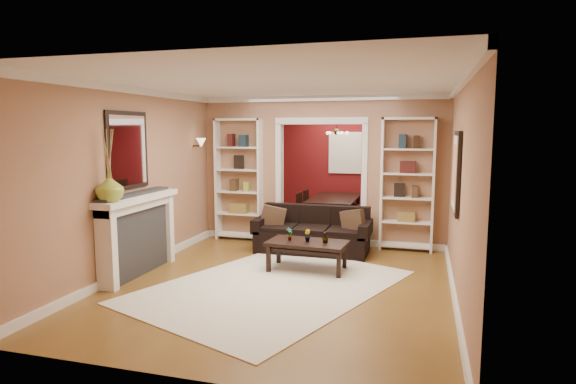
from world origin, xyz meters
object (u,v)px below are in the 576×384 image
(bookshelf_left, at_px, (239,180))
(bookshelf_right, at_px, (407,185))
(sofa, at_px, (312,230))
(coffee_table, at_px, (307,256))
(dining_table, at_px, (336,211))
(fireplace, at_px, (140,235))

(bookshelf_left, distance_m, bookshelf_right, 3.10)
(sofa, height_order, coffee_table, sofa)
(coffee_table, bearing_deg, sofa, 102.89)
(bookshelf_right, relative_size, dining_table, 1.30)
(sofa, height_order, bookshelf_left, bookshelf_left)
(bookshelf_left, bearing_deg, bookshelf_right, 0.00)
(bookshelf_left, bearing_deg, sofa, -20.36)
(sofa, relative_size, bookshelf_left, 0.86)
(dining_table, bearing_deg, fireplace, 154.43)
(sofa, xyz_separation_m, bookshelf_right, (1.54, 0.58, 0.76))
(fireplace, xyz_separation_m, dining_table, (2.08, 4.35, -0.27))
(coffee_table, xyz_separation_m, bookshelf_left, (-1.74, 1.68, 0.93))
(sofa, relative_size, coffee_table, 1.70)
(sofa, distance_m, bookshelf_right, 1.81)
(sofa, height_order, fireplace, fireplace)
(sofa, height_order, dining_table, sofa)
(dining_table, bearing_deg, bookshelf_left, 139.73)
(dining_table, bearing_deg, sofa, -179.47)
(bookshelf_left, distance_m, dining_table, 2.53)
(fireplace, bearing_deg, bookshelf_left, 77.95)
(sofa, relative_size, fireplace, 1.16)
(coffee_table, distance_m, dining_table, 3.50)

